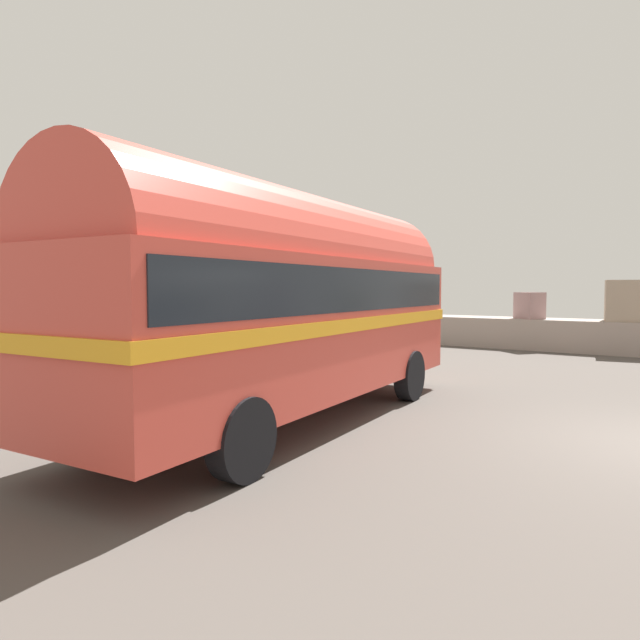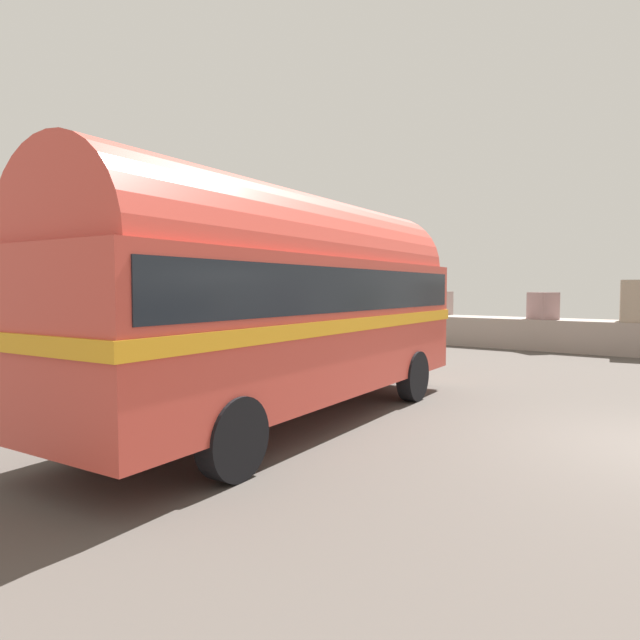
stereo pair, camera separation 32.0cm
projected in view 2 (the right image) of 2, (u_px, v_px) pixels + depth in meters
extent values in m
cube|color=#A79C91|center=(359.00, 298.00, 24.64)|extent=(1.51, 1.34, 1.31)
cube|color=gray|center=(437.00, 303.00, 22.73)|extent=(1.10, 1.12, 0.96)
cube|color=gray|center=(543.00, 306.00, 19.38)|extent=(1.16, 1.11, 0.94)
cylinder|color=black|center=(316.00, 367.00, 11.75)|extent=(0.37, 0.98, 0.96)
cylinder|color=black|center=(413.00, 376.00, 10.59)|extent=(0.37, 0.98, 0.96)
cylinder|color=black|center=(106.00, 415.00, 7.34)|extent=(0.37, 0.98, 0.96)
cylinder|color=black|center=(233.00, 438.00, 6.17)|extent=(0.37, 0.98, 0.96)
cube|color=#CA4337|center=(287.00, 326.00, 8.90)|extent=(3.21, 8.59, 2.10)
cylinder|color=#CA4337|center=(287.00, 260.00, 8.84)|extent=(2.98, 8.24, 2.20)
cube|color=orange|center=(287.00, 322.00, 8.90)|extent=(3.27, 8.68, 0.20)
cube|color=black|center=(287.00, 290.00, 8.87)|extent=(3.21, 8.26, 0.64)
cube|color=silver|center=(396.00, 353.00, 12.57)|extent=(2.28, 0.38, 0.28)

